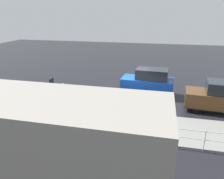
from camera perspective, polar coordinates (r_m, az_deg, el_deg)
The scene contains 9 objects.
ground_plane at distance 16.47m, azimuth 4.63°, elevation -2.06°, with size 60.00×60.00×0.00m, color black.
kerb_strip at distance 12.70m, azimuth 1.75°, elevation -8.85°, with size 24.00×3.20×0.04m, color slate.
moving_hatchback at distance 16.91m, azimuth 9.52°, elevation 2.01°, with size 4.01×1.96×2.06m.
parked_sedan at distance 15.48m, azimuth 26.93°, elevation -1.73°, with size 4.41×2.05×1.98m.
fire_hydrant at distance 14.77m, azimuth -8.75°, elevation -3.19°, with size 0.42×0.31×0.80m.
pedestrian at distance 14.96m, azimuth -12.52°, elevation -0.84°, with size 0.24×0.57×1.62m.
metal_railing at distance 10.76m, azimuth 8.53°, elevation -10.47°, with size 9.15×0.04×1.05m.
sign_post at distance 13.57m, azimuth -15.28°, elevation -0.43°, with size 0.07×0.44×2.40m.
puddle_patch at distance 17.69m, azimuth 8.81°, elevation -0.65°, with size 2.62×2.62×0.01m, color black.
Camera 1 is at (-2.13, 15.15, 6.09)m, focal length 35.00 mm.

